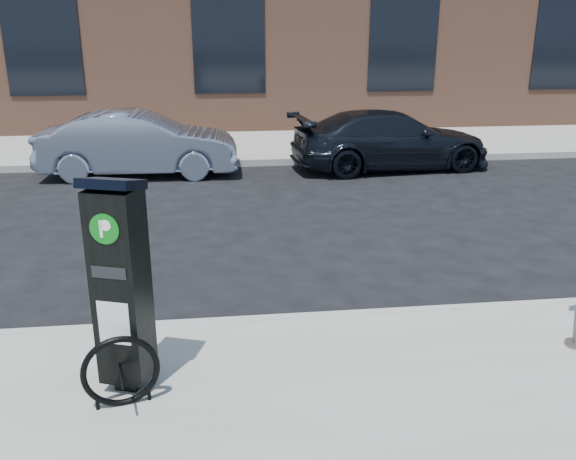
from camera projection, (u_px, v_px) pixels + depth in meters
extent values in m
plane|color=black|center=(269.00, 329.00, 6.49)|extent=(120.00, 120.00, 0.00)
cube|color=gray|center=(229.00, 124.00, 19.64)|extent=(60.00, 12.00, 0.15)
cube|color=#9E9B93|center=(269.00, 324.00, 6.44)|extent=(60.00, 0.12, 0.16)
cube|color=#9E9B93|center=(237.00, 163.00, 14.01)|extent=(60.00, 0.12, 0.16)
cube|color=black|center=(40.00, 29.00, 16.23)|extent=(2.00, 0.06, 3.50)
cube|color=black|center=(228.00, 29.00, 16.81)|extent=(2.00, 0.06, 3.50)
cube|color=black|center=(404.00, 29.00, 17.39)|extent=(2.00, 0.06, 3.50)
cube|color=black|center=(568.00, 29.00, 17.96)|extent=(2.00, 0.06, 3.50)
cube|color=black|center=(130.00, 380.00, 5.19)|extent=(0.25, 0.25, 0.10)
cube|color=black|center=(121.00, 287.00, 4.92)|extent=(0.48, 0.45, 1.64)
cube|color=black|center=(112.00, 184.00, 4.64)|extent=(0.52, 0.49, 0.15)
cylinder|color=#07590F|center=(104.00, 229.00, 4.58)|extent=(0.23, 0.09, 0.24)
cube|color=white|center=(104.00, 229.00, 4.58)|extent=(0.08, 0.04, 0.13)
cube|color=silver|center=(114.00, 323.00, 4.84)|extent=(0.26, 0.10, 0.37)
cube|color=black|center=(109.00, 273.00, 4.70)|extent=(0.28, 0.10, 0.10)
cylinder|color=#5E5A53|center=(576.00, 344.00, 5.86)|extent=(0.20, 0.20, 0.03)
torus|color=black|center=(121.00, 371.00, 4.85)|extent=(0.62, 0.18, 0.62)
cylinder|color=black|center=(97.00, 403.00, 4.86)|extent=(0.03, 0.03, 0.12)
cylinder|color=black|center=(149.00, 393.00, 4.99)|extent=(0.03, 0.03, 0.12)
imported|color=#808CA3|center=(139.00, 144.00, 12.99)|extent=(4.19, 1.54, 1.37)
imported|color=black|center=(391.00, 140.00, 13.64)|extent=(4.62, 2.24, 1.30)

